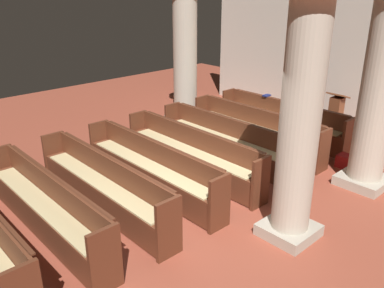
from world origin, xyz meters
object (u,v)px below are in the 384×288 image
pew_row_3 (191,151)px  pew_row_6 (44,204)px  pew_row_2 (226,139)px  pillar_aisle_rear (301,115)px  pillar_aisle_side (380,86)px  pillar_far_side (185,51)px  pew_row_4 (151,166)px  hymn_book (267,95)px  pew_row_0 (281,119)px  lectern (335,117)px  kneeler_box_red (346,161)px  pew_row_5 (103,183)px  pew_row_1 (255,128)px

pew_row_3 → pew_row_6: (0.00, -3.00, 0.00)m
pew_row_2 → pillar_aisle_rear: size_ratio=0.95×
pillar_aisle_side → pillar_far_side: size_ratio=1.00×
pew_row_4 → hymn_book: size_ratio=17.15×
pew_row_2 → pew_row_3: size_ratio=1.00×
pillar_aisle_rear → pew_row_0: bearing=127.4°
pew_row_6 → pillar_far_side: 5.87m
pew_row_2 → pew_row_4: (0.00, -2.00, 0.00)m
pew_row_3 → pillar_aisle_rear: 2.95m
pew_row_4 → pillar_far_side: 4.24m
pew_row_0 → pillar_aisle_side: bearing=-19.7°
pillar_aisle_side → pew_row_3: bearing=-140.9°
pew_row_6 → pillar_aisle_rear: size_ratio=0.95×
pew_row_3 → lectern: bearing=79.8°
pillar_far_side → kneeler_box_red: (4.47, 0.46, -1.79)m
pew_row_2 → pew_row_5: size_ratio=1.00×
pew_row_2 → pew_row_4: size_ratio=1.00×
pillar_far_side → pew_row_6: bearing=-63.8°
pew_row_5 → hymn_book: hymn_book is taller
pillar_aisle_side → hymn_book: pillar_aisle_side is taller
pew_row_5 → hymn_book: 5.25m
pew_row_5 → pew_row_6: size_ratio=1.00×
pew_row_4 → hymn_book: hymn_book is taller
pew_row_3 → pillar_far_side: (-2.51, 2.11, 1.43)m
pew_row_4 → pillar_aisle_side: (2.56, 3.08, 1.43)m
pew_row_0 → pew_row_3: (0.00, -3.00, 0.00)m
pew_row_0 → pew_row_4: size_ratio=1.00×
pew_row_5 → pillar_far_side: bearing=121.4°
pew_row_2 → pillar_far_side: 3.09m
pew_row_0 → pillar_aisle_rear: (2.56, -3.35, 1.43)m
pew_row_6 → lectern: lectern is taller
pew_row_0 → kneeler_box_red: 2.04m
hymn_book → kneeler_box_red: (2.59, -0.63, -0.79)m
kneeler_box_red → pew_row_5: bearing=-113.2°
pew_row_0 → pew_row_4: same height
pew_row_0 → pew_row_1: size_ratio=1.00×
pillar_far_side → hymn_book: bearing=30.1°
pew_row_1 → pew_row_3: (0.00, -2.00, 0.00)m
pew_row_6 → pillar_aisle_rear: (2.56, 2.65, 1.43)m
pew_row_6 → lectern: size_ratio=3.25×
pillar_aisle_side → pew_row_5: bearing=-122.1°
pew_row_4 → pillar_aisle_rear: pillar_aisle_rear is taller
pew_row_4 → lectern: (0.76, 5.21, -0.04)m
pew_row_4 → lectern: 5.27m
pew_row_3 → kneeler_box_red: (1.96, 2.57, -0.36)m
kneeler_box_red → pillar_far_side: bearing=-174.1°
pew_row_4 → pillar_aisle_side: pillar_aisle_side is taller
pew_row_5 → hymn_book: size_ratio=17.15×
pew_row_2 → pew_row_6: (0.00, -4.00, 0.00)m
pillar_far_side → lectern: pillar_far_side is taller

